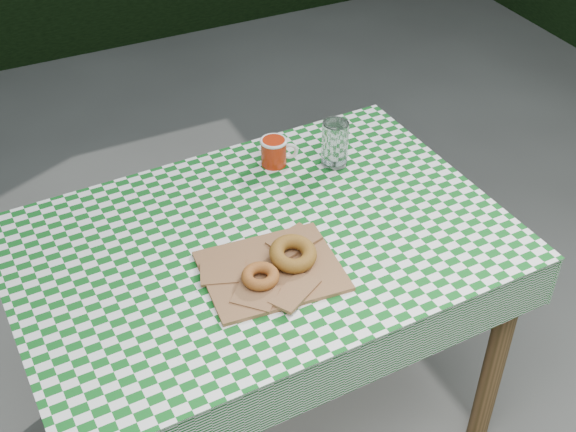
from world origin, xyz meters
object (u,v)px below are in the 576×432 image
object	(u,v)px
paper_bag	(272,270)
drinking_glass	(335,144)
coffee_mug	(274,152)
table	(264,341)

from	to	relation	value
paper_bag	drinking_glass	bearing A→B (deg)	43.58
paper_bag	coffee_mug	world-z (taller)	coffee_mug
paper_bag	coffee_mug	distance (m)	0.46
table	paper_bag	size ratio (longest dim) A/B	3.81
paper_bag	coffee_mug	size ratio (longest dim) A/B	2.23
drinking_glass	table	bearing A→B (deg)	-147.14
table	coffee_mug	size ratio (longest dim) A/B	8.51
drinking_glass	coffee_mug	bearing A→B (deg)	154.43
paper_bag	coffee_mug	bearing A→B (deg)	64.23
table	drinking_glass	xyz separation A→B (m)	(0.33, 0.21, 0.45)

